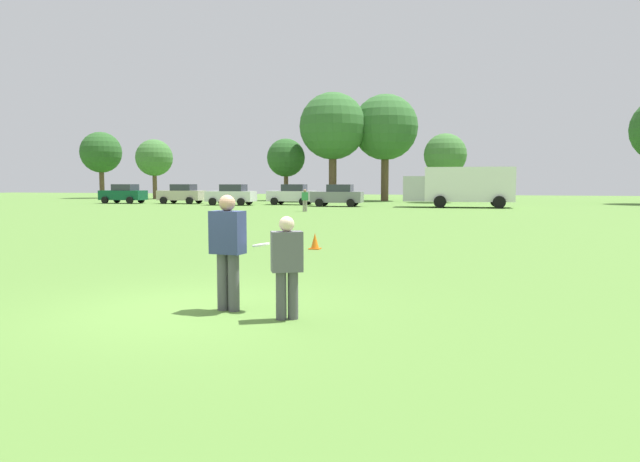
# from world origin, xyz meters

# --- Properties ---
(ground_plane) EXTENTS (171.39, 171.39, 0.00)m
(ground_plane) POSITION_xyz_m (0.00, 0.00, 0.00)
(ground_plane) COLOR #517A33
(player_thrower) EXTENTS (0.53, 0.34, 1.78)m
(player_thrower) POSITION_xyz_m (0.51, 0.11, 1.01)
(player_thrower) COLOR #4C4C51
(player_thrower) RESTS_ON ground
(player_defender) EXTENTS (0.51, 0.43, 1.49)m
(player_defender) POSITION_xyz_m (1.57, -0.19, 0.83)
(player_defender) COLOR #4C4C51
(player_defender) RESTS_ON ground
(frisbee) EXTENTS (0.27, 0.27, 0.07)m
(frisbee) POSITION_xyz_m (1.00, 0.26, 1.02)
(frisbee) COLOR white
(traffic_cone) EXTENTS (0.32, 0.32, 0.48)m
(traffic_cone) POSITION_xyz_m (-0.44, 8.27, 0.23)
(traffic_cone) COLOR #D8590C
(traffic_cone) RESTS_ON ground
(parked_car_near_left) EXTENTS (4.28, 2.36, 1.82)m
(parked_car_near_left) POSITION_xyz_m (-28.30, 39.30, 0.92)
(parked_car_near_left) COLOR #0C4C2D
(parked_car_near_left) RESTS_ON ground
(parked_car_mid_left) EXTENTS (4.28, 2.36, 1.82)m
(parked_car_mid_left) POSITION_xyz_m (-22.56, 40.06, 0.92)
(parked_car_mid_left) COLOR #B7AD99
(parked_car_mid_left) RESTS_ON ground
(parked_car_center) EXTENTS (4.28, 2.36, 1.82)m
(parked_car_center) POSITION_xyz_m (-16.60, 38.06, 0.92)
(parked_car_center) COLOR silver
(parked_car_center) RESTS_ON ground
(parked_car_mid_right) EXTENTS (4.28, 2.36, 1.82)m
(parked_car_mid_right) POSITION_xyz_m (-11.75, 40.30, 0.92)
(parked_car_mid_right) COLOR silver
(parked_car_mid_right) RESTS_ON ground
(parked_car_near_right) EXTENTS (4.28, 2.36, 1.82)m
(parked_car_near_right) POSITION_xyz_m (-6.99, 37.95, 0.92)
(parked_car_near_right) COLOR slate
(parked_car_near_right) RESTS_ON ground
(box_truck) EXTENTS (8.60, 3.25, 3.18)m
(box_truck) POSITION_xyz_m (2.88, 38.70, 1.75)
(box_truck) COLOR white
(box_truck) RESTS_ON ground
(bystander_sideline_watcher) EXTENTS (0.48, 0.40, 1.52)m
(bystander_sideline_watcher) POSITION_xyz_m (-7.17, 29.22, 0.86)
(bystander_sideline_watcher) COLOR gray
(bystander_sideline_watcher) RESTS_ON ground
(tree_west_oak) EXTENTS (5.16, 5.16, 8.38)m
(tree_west_oak) POSITION_xyz_m (-42.10, 54.79, 5.77)
(tree_west_oak) COLOR brown
(tree_west_oak) RESTS_ON ground
(tree_west_maple) EXTENTS (4.41, 4.41, 7.17)m
(tree_west_maple) POSITION_xyz_m (-33.55, 53.30, 4.93)
(tree_west_maple) COLOR brown
(tree_west_maple) RESTS_ON ground
(tree_center_elm) EXTENTS (4.18, 4.18, 6.79)m
(tree_center_elm) POSITION_xyz_m (-16.23, 51.70, 4.67)
(tree_center_elm) COLOR brown
(tree_center_elm) RESTS_ON ground
(tree_east_birch) EXTENTS (7.03, 7.03, 11.43)m
(tree_east_birch) POSITION_xyz_m (-10.71, 50.86, 7.86)
(tree_east_birch) COLOR brown
(tree_east_birch) RESTS_ON ground
(tree_east_oak) EXTENTS (7.02, 7.02, 11.40)m
(tree_east_oak) POSITION_xyz_m (-5.55, 53.43, 7.84)
(tree_east_oak) COLOR brown
(tree_east_oak) RESTS_ON ground
(tree_far_east_pine) EXTENTS (4.18, 4.18, 6.80)m
(tree_far_east_pine) POSITION_xyz_m (1.00, 49.72, 4.68)
(tree_far_east_pine) COLOR brown
(tree_far_east_pine) RESTS_ON ground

